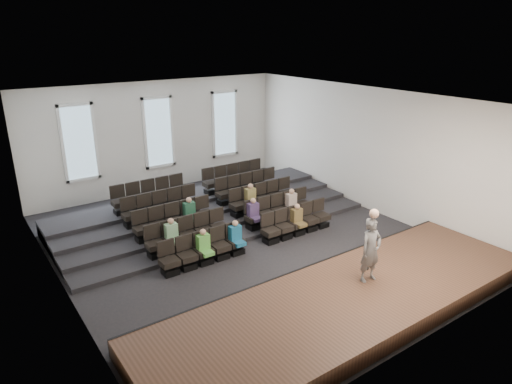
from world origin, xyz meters
TOP-DOWN VIEW (x-y plane):
  - ground at (0.00, 0.00)m, footprint 14.00×14.00m
  - ceiling at (0.00, 0.00)m, footprint 12.00×14.00m
  - wall_back at (0.00, 7.02)m, footprint 12.00×0.04m
  - wall_front at (0.00, -7.02)m, footprint 12.00×0.04m
  - wall_left at (-6.02, 0.00)m, footprint 0.04×14.00m
  - wall_right at (6.02, 0.00)m, footprint 0.04×14.00m
  - stage at (0.00, -5.10)m, footprint 11.80×3.60m
  - stage_lip at (0.00, -3.33)m, footprint 11.80×0.06m
  - risers at (0.00, 3.17)m, footprint 11.80×4.80m
  - seating_rows at (-0.00, 1.54)m, footprint 6.80×4.70m
  - windows at (0.00, 6.95)m, footprint 8.44×0.10m
  - audience at (0.00, 0.32)m, footprint 5.45×2.64m
  - speaker at (0.92, -4.87)m, footprint 0.70×0.49m
  - mic_stand at (1.34, -4.39)m, footprint 0.23×0.23m

SIDE VIEW (x-z plane):
  - ground at x=0.00m, z-range 0.00..0.00m
  - risers at x=0.00m, z-range -0.10..0.50m
  - stage at x=0.00m, z-range 0.00..0.50m
  - stage_lip at x=0.00m, z-range -0.01..0.51m
  - seating_rows at x=0.00m, z-range -0.15..1.52m
  - audience at x=0.00m, z-range 0.26..1.36m
  - mic_stand at x=1.34m, z-range 0.22..1.60m
  - speaker at x=0.92m, z-range 0.50..2.33m
  - wall_back at x=0.00m, z-range 0.00..5.00m
  - wall_front at x=0.00m, z-range 0.00..5.00m
  - wall_left at x=-6.02m, z-range 0.00..5.00m
  - wall_right at x=6.02m, z-range 0.00..5.00m
  - windows at x=0.00m, z-range 1.08..4.32m
  - ceiling at x=0.00m, z-range 5.00..5.02m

